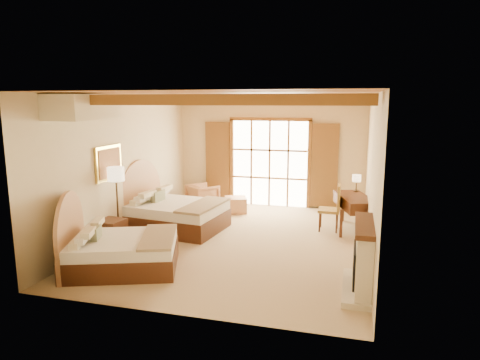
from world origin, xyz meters
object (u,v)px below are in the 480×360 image
(nightstand, at_px, (111,234))
(desk, at_px, (354,212))
(bed_far, at_px, (170,211))
(armchair, at_px, (203,196))
(bed_near, at_px, (115,248))

(nightstand, height_order, desk, desk)
(nightstand, xyz_separation_m, desk, (4.94, 2.68, 0.14))
(bed_far, xyz_separation_m, armchair, (0.05, 2.17, -0.08))
(bed_near, xyz_separation_m, armchair, (-0.01, 4.74, -0.04))
(nightstand, bearing_deg, armchair, 86.00)
(bed_near, xyz_separation_m, nightstand, (-0.70, 0.99, -0.09))
(nightstand, bearing_deg, bed_near, -48.54)
(bed_near, relative_size, armchair, 3.16)
(bed_near, bearing_deg, desk, 21.12)
(armchair, relative_size, desk, 0.46)
(armchair, xyz_separation_m, desk, (4.25, -1.08, 0.09))
(nightstand, height_order, armchair, armchair)
(bed_near, distance_m, armchair, 4.74)
(bed_near, bearing_deg, bed_far, 71.47)
(bed_far, height_order, armchair, bed_far)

